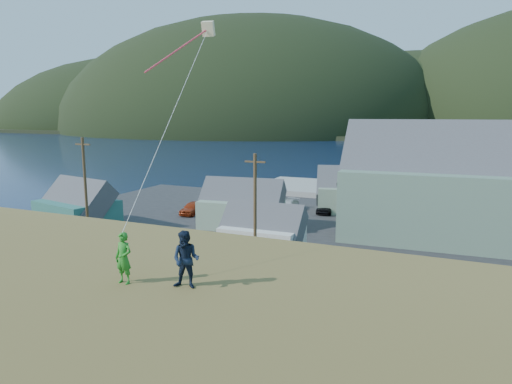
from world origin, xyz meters
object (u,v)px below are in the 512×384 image
Objects in this scene: wharf at (344,190)px; shed_teal at (77,206)px; shed_palegreen_near at (242,205)px; kite_flyer_navy at (186,260)px; kite_flyer_green at (124,258)px; shed_white at (263,232)px; shed_palegreen_far at (359,191)px.

shed_teal is (-20.78, -32.92, 1.94)m from wharf.
kite_flyer_navy is at bearing -73.93° from shed_palegreen_near.
shed_teal is 5.66× the size of kite_flyer_navy.
shed_teal is at bearing 139.21° from kite_flyer_green.
kite_flyer_navy reaches higher than shed_palegreen_near.
wharf is 16.18× the size of kite_flyer_navy.
kite_flyer_navy is at bearing -28.84° from shed_teal.
shed_palegreen_near reaches higher than wharf.
shed_teal is 37.96m from kite_flyer_green.
kite_flyer_green is (5.96, -24.45, 5.81)m from shed_white.
shed_palegreen_near is at bearing 112.01° from kite_flyer_green.
shed_white is (21.52, -1.15, -0.27)m from shed_teal.
wharf is at bearing 69.60° from shed_teal.
shed_palegreen_far reaches higher than wharf.
shed_palegreen_far is at bearing 94.64° from kite_flyer_green.
shed_teal is 0.81× the size of shed_palegreen_far.
kite_flyer_green is at bearing -83.47° from wharf.
shed_palegreen_near is 1.33× the size of shed_white.
wharf is 3.73× the size of shed_white.
kite_flyer_green is at bearing -178.60° from kite_flyer_navy.
wharf is 38.98m from shed_teal.
shed_white is at bearing -61.59° from shed_palegreen_near.
shed_palegreen_far is (9.87, 12.52, 0.23)m from shed_palegreen_near.
shed_palegreen_near is at bearing 36.46° from shed_teal.
shed_white is at bearing 96.75° from kite_flyer_navy.
wharf is 59.37m from kite_flyer_green.
wharf is 2.86× the size of shed_teal.
shed_palegreen_near is 15.95m from shed_palegreen_far.
kite_flyer_green reaches higher than shed_palegreen_near.
kite_flyer_green is at bearing -77.50° from shed_white.
shed_palegreen_near is at bearing 101.68° from kite_flyer_navy.
shed_palegreen_far is 6.99× the size of kite_flyer_navy.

